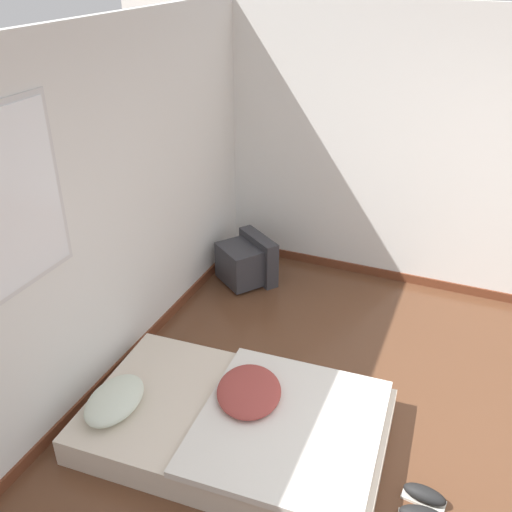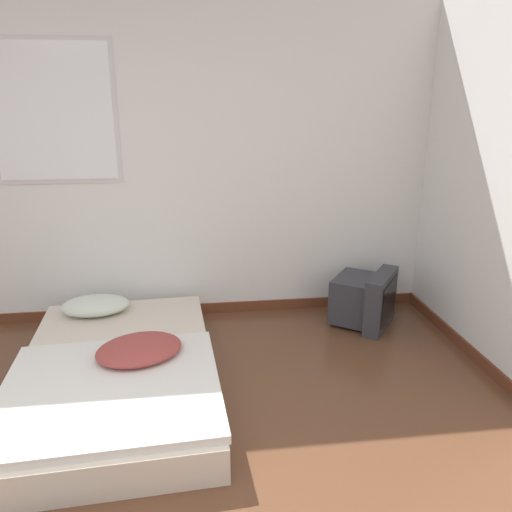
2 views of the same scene
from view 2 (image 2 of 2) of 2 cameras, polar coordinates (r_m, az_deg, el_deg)
wall_back at (r=4.25m, az=-16.42°, el=9.54°), size 7.73×0.08×2.60m
mattress_bed at (r=3.47m, az=-15.60°, el=-12.56°), size 1.34×2.07×0.35m
crt_tv at (r=4.31m, az=12.34°, el=-4.82°), size 0.65×0.66×0.47m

